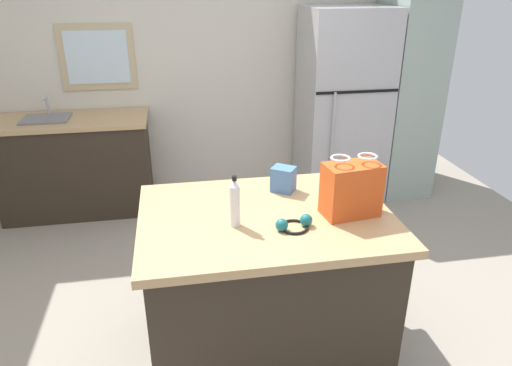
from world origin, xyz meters
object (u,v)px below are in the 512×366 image
tall_cabinet (408,83)px  ear_defenders (294,224)px  kitchen_island (265,284)px  small_box (283,179)px  refrigerator (342,106)px  shopping_bag (351,189)px  bottle (235,203)px

tall_cabinet → ear_defenders: size_ratio=11.40×
kitchen_island → small_box: (0.16, 0.27, 0.53)m
tall_cabinet → ear_defenders: bearing=-127.3°
refrigerator → shopping_bag: 2.30m
kitchen_island → ear_defenders: (0.11, -0.18, 0.48)m
kitchen_island → bottle: bearing=-151.8°
refrigerator → bottle: size_ratio=6.71×
refrigerator → ear_defenders: size_ratio=9.33×
tall_cabinet → small_box: bearing=-132.7°
ear_defenders → shopping_bag: bearing=16.5°
shopping_bag → small_box: size_ratio=2.23×
refrigerator → bottle: (-1.36, -2.19, 0.13)m
small_box → refrigerator: bearing=60.7°
tall_cabinet → bottle: bearing=-132.7°
kitchen_island → shopping_bag: (0.44, -0.08, 0.60)m
refrigerator → small_box: bearing=-119.3°
small_box → ear_defenders: bearing=-96.3°
kitchen_island → shopping_bag: 0.75m
kitchen_island → refrigerator: 2.45m
bottle → ear_defenders: bearing=-15.6°
kitchen_island → tall_cabinet: tall_cabinet is taller
kitchen_island → small_box: bearing=59.9°
shopping_bag → small_box: 0.46m
shopping_bag → ear_defenders: bearing=-163.5°
refrigerator → tall_cabinet: bearing=0.0°
shopping_bag → bottle: (-0.62, -0.02, -0.02)m
kitchen_island → shopping_bag: size_ratio=4.08×
bottle → small_box: bearing=47.6°
kitchen_island → small_box: small_box is taller
kitchen_island → bottle: (-0.18, -0.10, 0.58)m
ear_defenders → small_box: bearing=83.7°
tall_cabinet → shopping_bag: 2.58m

